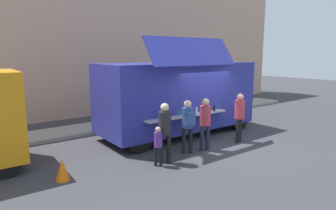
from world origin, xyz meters
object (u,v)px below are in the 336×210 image
at_px(customer_rear_waiting, 165,128).
at_px(child_near_queue, 158,143).
at_px(traffic_cone_orange, 62,170).
at_px(customer_mid_with_backpack, 188,122).
at_px(customer_extra_browsing, 240,113).
at_px(food_truck_main, 178,95).
at_px(customer_front_ordering, 205,120).
at_px(trash_bin, 209,105).

height_order(customer_rear_waiting, child_near_queue, customer_rear_waiting).
distance_m(traffic_cone_orange, child_near_queue, 2.59).
distance_m(customer_mid_with_backpack, child_near_queue, 1.43).
bearing_deg(customer_mid_with_backpack, customer_extra_browsing, -71.45).
xyz_separation_m(food_truck_main, customer_front_ordering, (-0.60, -2.11, -0.51)).
height_order(trash_bin, customer_front_ordering, customer_front_ordering).
xyz_separation_m(food_truck_main, customer_extra_browsing, (1.05, -2.18, -0.49)).
bearing_deg(food_truck_main, customer_front_ordering, -105.07).
distance_m(trash_bin, customer_front_ordering, 6.44).
height_order(food_truck_main, customer_rear_waiting, food_truck_main).
distance_m(traffic_cone_orange, trash_bin, 9.94).
height_order(traffic_cone_orange, trash_bin, trash_bin).
bearing_deg(customer_extra_browsing, trash_bin, -56.17).
height_order(food_truck_main, customer_front_ordering, food_truck_main).
height_order(customer_front_ordering, customer_mid_with_backpack, customer_front_ordering).
distance_m(customer_extra_browsing, child_near_queue, 3.69).
bearing_deg(customer_rear_waiting, customer_mid_with_backpack, -37.54).
distance_m(customer_mid_with_backpack, customer_extra_browsing, 2.33).
height_order(trash_bin, customer_extra_browsing, customer_extra_browsing).
height_order(food_truck_main, traffic_cone_orange, food_truck_main).
xyz_separation_m(traffic_cone_orange, trash_bin, (9.12, 3.95, 0.15)).
relative_size(trash_bin, customer_front_ordering, 0.50).
xyz_separation_m(customer_mid_with_backpack, customer_rear_waiting, (-1.05, -0.19, 0.01)).
bearing_deg(customer_front_ordering, traffic_cone_orange, 95.98).
relative_size(traffic_cone_orange, customer_mid_with_backpack, 0.32).
xyz_separation_m(customer_front_ordering, child_near_queue, (-2.03, -0.20, -0.35)).
xyz_separation_m(food_truck_main, child_near_queue, (-2.63, -2.32, -0.86)).
relative_size(trash_bin, customer_extra_browsing, 0.49).
bearing_deg(traffic_cone_orange, customer_extra_browsing, -5.15).
xyz_separation_m(traffic_cone_orange, customer_rear_waiting, (2.77, -0.60, 0.78)).
height_order(food_truck_main, customer_mid_with_backpack, food_truck_main).
distance_m(traffic_cone_orange, customer_mid_with_backpack, 3.91).
bearing_deg(trash_bin, customer_front_ordering, -136.21).
xyz_separation_m(customer_rear_waiting, child_near_queue, (-0.30, -0.09, -0.37)).
xyz_separation_m(customer_front_ordering, customer_rear_waiting, (-1.73, -0.12, 0.02)).
xyz_separation_m(traffic_cone_orange, customer_mid_with_backpack, (3.81, -0.40, 0.78)).
height_order(food_truck_main, customer_extra_browsing, food_truck_main).
bearing_deg(traffic_cone_orange, trash_bin, 23.43).
distance_m(customer_front_ordering, child_near_queue, 2.07).
distance_m(customer_front_ordering, customer_mid_with_backpack, 0.69).
xyz_separation_m(traffic_cone_orange, child_near_queue, (2.47, -0.69, 0.41)).
distance_m(trash_bin, customer_mid_with_backpack, 6.89).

